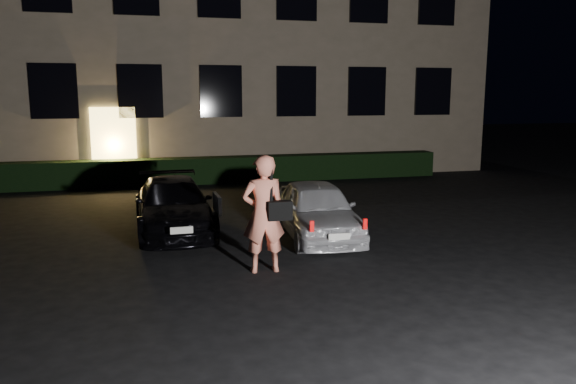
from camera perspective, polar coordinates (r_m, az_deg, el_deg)
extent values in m
plane|color=black|center=(8.87, 3.20, -9.31)|extent=(80.00, 80.00, 0.00)
cube|color=#736652|center=(23.32, -8.37, 17.44)|extent=(20.00, 8.00, 12.00)
cube|color=#F8D264|center=(19.02, -17.25, 4.46)|extent=(1.40, 0.10, 2.50)
cube|color=black|center=(19.10, -22.69, 9.43)|extent=(1.40, 0.10, 1.70)
cube|color=black|center=(18.92, -14.76, 9.87)|extent=(1.40, 0.10, 1.70)
cube|color=black|center=(19.09, -6.82, 10.12)|extent=(1.40, 0.10, 1.70)
cube|color=black|center=(19.61, 0.85, 10.18)|extent=(1.40, 0.10, 1.70)
cube|color=black|center=(20.44, 8.01, 10.08)|extent=(1.40, 0.10, 1.70)
cube|color=black|center=(21.57, 14.51, 9.85)|extent=(1.40, 0.10, 1.70)
cube|color=black|center=(21.81, 14.90, 18.28)|extent=(1.40, 0.10, 1.70)
cube|color=black|center=(18.82, -6.48, 2.27)|extent=(15.00, 0.70, 0.85)
imported|color=black|center=(12.29, -11.58, -1.35)|extent=(1.65, 3.89, 1.12)
cube|color=white|center=(11.66, -7.21, -1.16)|extent=(0.09, 0.80, 0.37)
cube|color=silver|center=(10.36, -10.75, -3.83)|extent=(0.41, 0.04, 0.12)
imported|color=silver|center=(11.51, 2.98, -1.79)|extent=(1.61, 3.51, 1.17)
cube|color=red|center=(9.83, 2.44, -3.51)|extent=(0.07, 0.05, 0.19)
cube|color=red|center=(10.09, 7.84, -3.24)|extent=(0.07, 0.05, 0.19)
cube|color=silver|center=(9.96, 5.23, -4.52)|extent=(0.39, 0.06, 0.11)
imported|color=#F08468|center=(9.22, -2.51, -2.24)|extent=(0.72, 0.47, 1.96)
cube|color=black|center=(9.13, -0.85, -1.89)|extent=(0.40, 0.18, 0.31)
cube|color=black|center=(9.06, -1.73, 0.87)|extent=(0.04, 0.07, 0.61)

